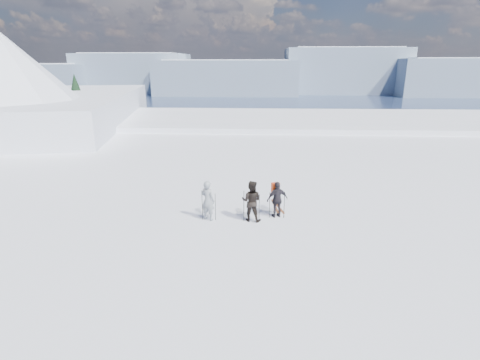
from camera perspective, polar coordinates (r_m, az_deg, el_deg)
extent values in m
plane|color=white|center=(75.67, 3.95, -0.85)|extent=(220.00, 208.01, 71.62)
cube|color=white|center=(43.76, 4.79, 0.45)|extent=(180.00, 16.00, 14.00)
plane|color=navy|center=(303.99, 3.30, 10.65)|extent=(820.00, 820.00, 0.00)
cube|color=slate|center=(531.12, -29.51, 13.27)|extent=(150.00, 80.00, 34.00)
cube|color=white|center=(530.79, -29.74, 14.76)|extent=(127.50, 70.00, 8.00)
cube|color=slate|center=(507.40, -15.80, 15.40)|extent=(130.00, 80.00, 46.00)
cube|color=white|center=(507.27, -16.00, 17.65)|extent=(110.50, 70.00, 8.00)
cube|color=slate|center=(453.78, -1.96, 15.34)|extent=(160.00, 80.00, 38.00)
cube|color=white|center=(453.46, -1.98, 17.36)|extent=(136.00, 70.00, 8.00)
cube|color=slate|center=(492.49, 15.47, 15.73)|extent=(140.00, 80.00, 52.00)
cube|color=white|center=(492.55, 15.70, 18.40)|extent=(119.00, 70.00, 8.00)
cube|color=slate|center=(507.92, 31.01, 13.29)|extent=(160.00, 80.00, 40.00)
cube|color=white|center=(507.66, 31.32, 15.18)|extent=(136.00, 70.00, 8.00)
cube|color=white|center=(49.16, -29.79, 1.88)|extent=(29.19, 35.68, 16.00)
cone|color=white|center=(41.21, -32.76, 13.03)|extent=(18.00, 18.00, 9.00)
cube|color=#2D2B28|center=(54.24, -19.39, 0.11)|extent=(21.55, 17.87, 14.25)
cone|color=black|center=(50.85, -17.33, 6.19)|extent=(5.60, 5.60, 10.00)
cone|color=black|center=(45.85, -23.74, 3.68)|extent=(5.04, 5.04, 9.00)
cone|color=black|center=(51.65, -23.12, 7.44)|extent=(7.28, 7.28, 13.00)
cone|color=black|center=(47.74, -17.41, 5.48)|extent=(5.60, 5.60, 10.00)
cone|color=black|center=(49.64, -25.49, 5.61)|extent=(6.16, 6.16, 11.00)
cone|color=black|center=(54.83, -25.01, 7.19)|extent=(6.72, 6.72, 12.00)
cone|color=black|center=(46.57, -20.61, 5.51)|extent=(6.16, 6.16, 11.00)
imported|color=gray|center=(15.52, -4.93, -3.13)|extent=(0.74, 0.64, 1.71)
imported|color=black|center=(15.39, 1.74, -3.21)|extent=(0.96, 0.81, 1.73)
imported|color=black|center=(15.83, 5.71, -2.99)|extent=(0.99, 0.67, 1.57)
cube|color=#F84717|center=(15.73, 5.49, 0.83)|extent=(0.38, 0.29, 0.49)
cylinder|color=black|center=(15.59, -5.77, -3.86)|extent=(0.02, 0.02, 1.29)
cylinder|color=black|center=(15.53, -3.77, -4.12)|extent=(0.02, 0.02, 1.18)
cylinder|color=black|center=(15.43, 0.59, -3.97)|extent=(0.02, 0.02, 1.31)
cylinder|color=black|center=(15.38, 2.93, -4.30)|extent=(0.02, 0.02, 1.20)
cylinder|color=black|center=(15.80, 4.53, -3.84)|extent=(0.02, 0.02, 1.13)
cylinder|color=black|center=(15.84, 6.75, -3.80)|extent=(0.02, 0.02, 1.16)
cube|color=black|center=(17.21, 5.36, -4.00)|extent=(0.31, 1.70, 0.03)
cube|color=black|center=(17.22, 5.83, -4.01)|extent=(0.51, 1.67, 0.03)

